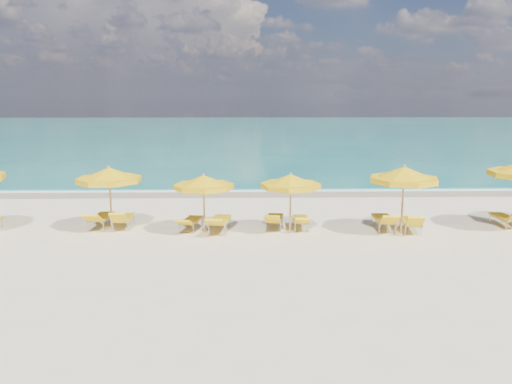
{
  "coord_description": "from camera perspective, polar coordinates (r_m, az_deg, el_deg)",
  "views": [
    {
      "loc": [
        -0.42,
        -17.27,
        4.89
      ],
      "look_at": [
        0.0,
        1.5,
        1.2
      ],
      "focal_mm": 35.0,
      "sensor_mm": 36.0,
      "label": 1
    }
  ],
  "objects": [
    {
      "name": "wet_sand_band",
      "position": [
        25.16,
        -0.3,
        -0.09
      ],
      "size": [
        120.0,
        2.6,
        0.01
      ],
      "primitive_type": "cube",
      "color": "tan",
      "rests_on": "ground"
    },
    {
      "name": "lounger_5_left",
      "position": [
        18.87,
        14.4,
        -3.52
      ],
      "size": [
        0.73,
        1.95,
        0.84
      ],
      "rotation": [
        0.0,
        0.0,
        -0.05
      ],
      "color": "#A5A8AD",
      "rests_on": "ground"
    },
    {
      "name": "ocean",
      "position": [
        65.46,
        -0.93,
        6.83
      ],
      "size": [
        120.0,
        80.0,
        0.3
      ],
      "primitive_type": "cube",
      "color": "#126A61",
      "rests_on": "ground"
    },
    {
      "name": "whitecap_near",
      "position": [
        35.07,
        -10.44,
        2.92
      ],
      "size": [
        14.0,
        0.36,
        0.05
      ],
      "primitive_type": "cube",
      "color": "white",
      "rests_on": "ground"
    },
    {
      "name": "lounger_5_right",
      "position": [
        18.89,
        17.24,
        -3.71
      ],
      "size": [
        0.84,
        1.82,
        0.83
      ],
      "rotation": [
        0.0,
        0.0,
        -0.15
      ],
      "color": "#A5A8AD",
      "rests_on": "ground"
    },
    {
      "name": "umbrella_2",
      "position": [
        18.67,
        -16.45,
        1.82
      ],
      "size": [
        3.02,
        3.02,
        2.37
      ],
      "rotation": [
        0.0,
        0.0,
        -0.36
      ],
      "color": "tan",
      "rests_on": "ground"
    },
    {
      "name": "ground_plane",
      "position": [
        17.96,
        0.11,
        -4.68
      ],
      "size": [
        120.0,
        120.0,
        0.0
      ],
      "primitive_type": "plane",
      "color": "beige"
    },
    {
      "name": "lounger_2_left",
      "position": [
        19.52,
        -17.26,
        -3.22
      ],
      "size": [
        0.74,
        1.92,
        0.78
      ],
      "rotation": [
        0.0,
        0.0,
        -0.07
      ],
      "color": "#A5A8AD",
      "rests_on": "ground"
    },
    {
      "name": "lounger_6_left",
      "position": [
        20.93,
        26.57,
        -3.0
      ],
      "size": [
        0.65,
        1.67,
        0.81
      ],
      "rotation": [
        0.0,
        0.0,
        0.05
      ],
      "color": "#A5A8AD",
      "rests_on": "ground"
    },
    {
      "name": "foam_line",
      "position": [
        25.94,
        -0.33,
        0.25
      ],
      "size": [
        120.0,
        1.2,
        0.03
      ],
      "primitive_type": "cube",
      "color": "white",
      "rests_on": "ground"
    },
    {
      "name": "umbrella_4",
      "position": [
        17.64,
        3.98,
        1.19
      ],
      "size": [
        2.42,
        2.42,
        2.18
      ],
      "rotation": [
        0.0,
        0.0,
        -0.13
      ],
      "color": "tan",
      "rests_on": "ground"
    },
    {
      "name": "umbrella_3",
      "position": [
        17.62,
        -6.01,
        1.09
      ],
      "size": [
        2.39,
        2.39,
        2.16
      ],
      "rotation": [
        0.0,
        0.0,
        0.13
      ],
      "color": "tan",
      "rests_on": "ground"
    },
    {
      "name": "lounger_4_left",
      "position": [
        18.51,
        2.1,
        -3.51
      ],
      "size": [
        0.83,
        1.84,
        0.76
      ],
      "rotation": [
        0.0,
        0.0,
        -0.14
      ],
      "color": "#A5A8AD",
      "rests_on": "ground"
    },
    {
      "name": "lounger_3_left",
      "position": [
        18.47,
        -7.42,
        -3.69
      ],
      "size": [
        0.89,
        1.78,
        0.64
      ],
      "rotation": [
        0.0,
        0.0,
        -0.21
      ],
      "color": "#A5A8AD",
      "rests_on": "ground"
    },
    {
      "name": "lounger_2_right",
      "position": [
        19.19,
        -14.9,
        -3.35
      ],
      "size": [
        0.65,
        1.77,
        0.83
      ],
      "rotation": [
        0.0,
        0.0,
        0.02
      ],
      "color": "#A5A8AD",
      "rests_on": "ground"
    },
    {
      "name": "whitecap_far",
      "position": [
        42.41,
        10.2,
        4.32
      ],
      "size": [
        18.0,
        0.3,
        0.05
      ],
      "primitive_type": "cube",
      "color": "white",
      "rests_on": "ground"
    },
    {
      "name": "umbrella_5",
      "position": [
        18.22,
        16.56,
        1.85
      ],
      "size": [
        2.66,
        2.66,
        2.46
      ],
      "rotation": [
        0.0,
        0.0,
        0.1
      ],
      "color": "tan",
      "rests_on": "ground"
    },
    {
      "name": "lounger_3_right",
      "position": [
        18.15,
        -4.16,
        -3.78
      ],
      "size": [
        0.88,
        2.03,
        0.77
      ],
      "rotation": [
        0.0,
        0.0,
        -0.13
      ],
      "color": "#A5A8AD",
      "rests_on": "ground"
    },
    {
      "name": "lounger_4_right",
      "position": [
        18.55,
        5.15,
        -3.58
      ],
      "size": [
        0.61,
        1.69,
        0.66
      ],
      "rotation": [
        0.0,
        0.0,
        -0.04
      ],
      "color": "#A5A8AD",
      "rests_on": "ground"
    }
  ]
}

